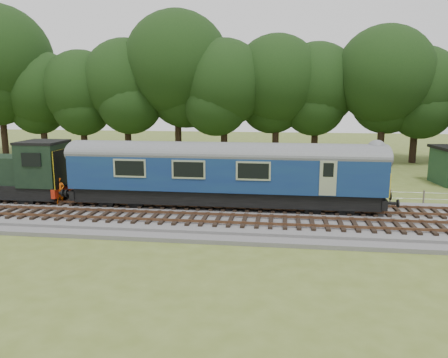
# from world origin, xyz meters

# --- Properties ---
(ground) EXTENTS (120.00, 120.00, 0.00)m
(ground) POSITION_xyz_m (0.00, 0.00, 0.00)
(ground) COLOR #505F23
(ground) RESTS_ON ground
(ballast) EXTENTS (70.00, 7.00, 0.35)m
(ballast) POSITION_xyz_m (0.00, 0.00, 0.17)
(ballast) COLOR #4C4C4F
(ballast) RESTS_ON ground
(track_north) EXTENTS (67.20, 2.40, 0.21)m
(track_north) POSITION_xyz_m (0.00, 1.40, 0.42)
(track_north) COLOR black
(track_north) RESTS_ON ballast
(track_south) EXTENTS (67.20, 2.40, 0.21)m
(track_south) POSITION_xyz_m (0.00, -1.60, 0.42)
(track_south) COLOR black
(track_south) RESTS_ON ballast
(fence) EXTENTS (64.00, 0.12, 1.00)m
(fence) POSITION_xyz_m (0.00, 4.50, 0.00)
(fence) COLOR #6B6054
(fence) RESTS_ON ground
(tree_line) EXTENTS (70.00, 8.00, 18.00)m
(tree_line) POSITION_xyz_m (0.00, 22.00, 0.00)
(tree_line) COLOR black
(tree_line) RESTS_ON ground
(dmu_railcar) EXTENTS (18.05, 2.86, 3.88)m
(dmu_railcar) POSITION_xyz_m (-2.16, 1.40, 2.61)
(dmu_railcar) COLOR black
(dmu_railcar) RESTS_ON ground
(shunter_loco) EXTENTS (8.91, 2.60, 3.38)m
(shunter_loco) POSITION_xyz_m (-16.09, 1.40, 1.97)
(shunter_loco) COLOR black
(shunter_loco) RESTS_ON ground
(worker) EXTENTS (0.70, 0.69, 1.63)m
(worker) POSITION_xyz_m (-12.07, 0.69, 1.17)
(worker) COLOR #EA5B0C
(worker) RESTS_ON ballast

